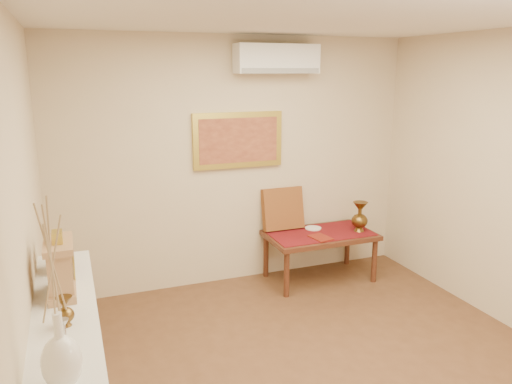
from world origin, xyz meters
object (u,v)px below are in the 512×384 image
white_vase (54,292)px  wooden_chest (62,253)px  low_table (320,239)px  brass_urn_tall (360,213)px  mantel_clock (61,268)px

white_vase → wooden_chest: white_vase is taller
wooden_chest → low_table: wooden_chest is taller
brass_urn_tall → low_table: 0.53m
mantel_clock → wooden_chest: bearing=89.9°
white_vase → wooden_chest: (-0.00, 1.43, -0.33)m
white_vase → brass_urn_tall: bearing=39.1°
brass_urn_tall → mantel_clock: size_ratio=1.01×
mantel_clock → low_table: size_ratio=0.34×
white_vase → brass_urn_tall: size_ratio=2.19×
white_vase → low_table: size_ratio=0.76×
brass_urn_tall → wooden_chest: bearing=-160.4°
brass_urn_tall → mantel_clock: 3.49m
mantel_clock → wooden_chest: size_ratio=1.68×
brass_urn_tall → mantel_clock: mantel_clock is taller
wooden_chest → low_table: (2.68, 1.21, -0.62)m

